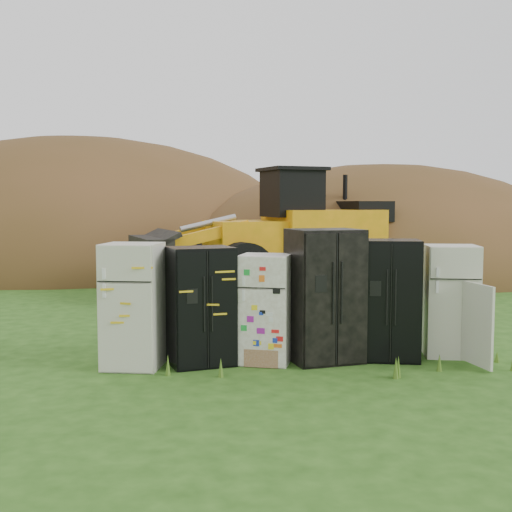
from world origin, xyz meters
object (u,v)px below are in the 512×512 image
(fridge_leftmost, at_px, (133,305))
(fridge_open_door, at_px, (450,300))
(fridge_black_right, at_px, (388,299))
(fridge_dark_mid, at_px, (324,295))
(fridge_black_side, at_px, (201,306))
(fridge_sticker, at_px, (266,309))
(wheel_loader, at_px, (263,231))

(fridge_leftmost, bearing_deg, fridge_open_door, 14.45)
(fridge_black_right, bearing_deg, fridge_dark_mid, -165.54)
(fridge_open_door, bearing_deg, fridge_black_side, -165.82)
(fridge_leftmost, height_order, fridge_black_right, fridge_black_right)
(fridge_sticker, bearing_deg, fridge_black_right, 19.36)
(fridge_dark_mid, xyz_separation_m, wheel_loader, (0.22, 6.95, 0.64))
(fridge_dark_mid, relative_size, fridge_black_right, 1.09)
(fridge_open_door, bearing_deg, fridge_dark_mid, -164.17)
(fridge_leftmost, distance_m, wheel_loader, 7.55)
(fridge_black_side, distance_m, fridge_sticker, 0.94)
(fridge_black_side, relative_size, fridge_sticker, 1.07)
(fridge_black_side, height_order, fridge_sticker, fridge_black_side)
(fridge_black_side, distance_m, fridge_open_door, 3.78)
(fridge_black_side, distance_m, fridge_black_right, 2.78)
(fridge_black_right, bearing_deg, fridge_open_door, 18.44)
(fridge_sticker, distance_m, fridge_dark_mid, 0.89)
(fridge_leftmost, xyz_separation_m, fridge_open_door, (4.74, -0.01, -0.04))
(fridge_leftmost, height_order, fridge_sticker, fridge_leftmost)
(fridge_leftmost, xyz_separation_m, fridge_black_right, (3.73, -0.07, 0.01))
(fridge_black_side, bearing_deg, fridge_leftmost, 169.03)
(fridge_sticker, xyz_separation_m, fridge_open_door, (2.85, 0.02, 0.05))
(fridge_black_side, height_order, fridge_black_right, fridge_black_right)
(fridge_sticker, bearing_deg, fridge_black_side, -161.73)
(fridge_black_side, bearing_deg, wheel_loader, 62.00)
(fridge_sticker, bearing_deg, wheel_loader, 101.63)
(fridge_dark_mid, height_order, fridge_black_right, fridge_dark_mid)
(fridge_leftmost, bearing_deg, fridge_black_side, 15.17)
(fridge_black_side, relative_size, fridge_dark_mid, 0.87)
(fridge_black_side, height_order, wheel_loader, wheel_loader)
(fridge_black_right, height_order, fridge_open_door, fridge_black_right)
(fridge_black_side, bearing_deg, fridge_black_right, -13.17)
(fridge_black_side, xyz_separation_m, wheel_loader, (2.03, 6.88, 0.76))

